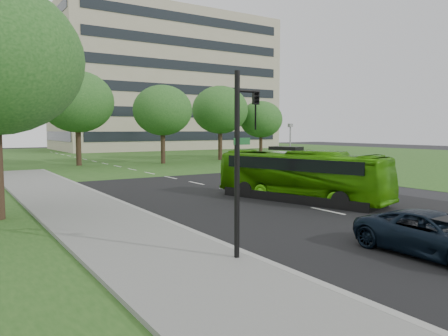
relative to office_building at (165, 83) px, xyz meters
name	(u,v)px	position (x,y,z in m)	size (l,w,h in m)	color
ground	(297,205)	(-21.96, -61.96, -12.50)	(160.00, 160.00, 0.00)	black
street_surfaces	(125,169)	(-22.34, -39.21, -12.47)	(120.00, 120.00, 0.15)	black
office_building	(165,83)	(0.00, 0.00, 0.00)	(40.10, 20.10, 25.00)	tan
tree_park_b	(77,102)	(-24.90, -32.98, -6.15)	(7.18, 7.18, 9.41)	black
tree_park_c	(163,110)	(-16.64, -35.02, -6.88)	(6.24, 6.24, 8.28)	black
tree_park_d	(220,110)	(-8.62, -33.67, -6.59)	(6.60, 6.60, 8.73)	black
tree_park_e	(261,119)	(-2.61, -33.70, -7.62)	(5.39, 5.39, 7.18)	black
bus	(301,176)	(-20.96, -61.10, -11.23)	(2.14, 9.14, 2.55)	#3C940A
sedan	(286,161)	(-10.59, -47.83, -11.67)	(1.76, 5.04, 1.66)	silver
suv	(435,235)	(-24.46, -70.50, -11.87)	(2.08, 4.51, 1.25)	black
traffic_light	(242,151)	(-29.37, -67.96, -9.48)	(0.82, 0.23, 5.14)	black
camera_pole	(290,141)	(-11.96, -49.96, -9.86)	(0.38, 0.34, 4.10)	gray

